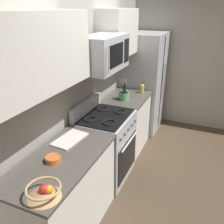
{
  "coord_description": "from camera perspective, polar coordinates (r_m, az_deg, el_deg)",
  "views": [
    {
      "loc": [
        -2.6,
        -0.52,
        2.23
      ],
      "look_at": [
        -0.08,
        0.55,
        1.03
      ],
      "focal_mm": 38.86,
      "sensor_mm": 36.0,
      "label": 1
    }
  ],
  "objects": [
    {
      "name": "ground_plane",
      "position": [
        3.47,
        9.31,
        -16.81
      ],
      "size": [
        16.0,
        16.0,
        0.0
      ],
      "primitive_type": "plane",
      "color": "#473828"
    },
    {
      "name": "wall_back",
      "position": [
        3.18,
        -7.91,
        6.4
      ],
      "size": [
        8.0,
        0.1,
        2.6
      ],
      "primitive_type": "cube",
      "color": "#9E998E",
      "rests_on": "ground"
    },
    {
      "name": "counter_left",
      "position": [
        2.66,
        -11.04,
        -18.7
      ],
      "size": [
        1.26,
        0.62,
        0.91
      ],
      "color": "silver",
      "rests_on": "ground"
    },
    {
      "name": "range_oven",
      "position": [
        3.36,
        -1.49,
        -7.9
      ],
      "size": [
        0.76,
        0.66,
        1.09
      ],
      "color": "#B2B5BA",
      "rests_on": "ground"
    },
    {
      "name": "counter_right",
      "position": [
        4.03,
        3.35,
        -2.5
      ],
      "size": [
        0.86,
        0.62,
        0.91
      ],
      "color": "silver",
      "rests_on": "ground"
    },
    {
      "name": "refrigerator",
      "position": [
        4.64,
        7.35,
        6.85
      ],
      "size": [
        0.84,
        0.73,
        1.81
      ],
      "color": "#B2B5BA",
      "rests_on": "ground"
    },
    {
      "name": "wall_right",
      "position": [
        4.93,
        16.89,
        11.76
      ],
      "size": [
        0.1,
        8.0,
        2.6
      ],
      "primitive_type": "cube",
      "color": "#9E998E",
      "rests_on": "ground"
    },
    {
      "name": "microwave",
      "position": [
        2.92,
        -2.25,
        13.71
      ],
      "size": [
        0.75,
        0.44,
        0.4
      ],
      "color": "#B2B5BA"
    },
    {
      "name": "upper_cabinets_left",
      "position": [
        2.11,
        -17.9,
        12.9
      ],
      "size": [
        1.25,
        0.34,
        0.66
      ],
      "color": "silver"
    },
    {
      "name": "upper_cabinets_right",
      "position": [
        3.7,
        1.46,
        18.14
      ],
      "size": [
        0.85,
        0.34,
        0.66
      ],
      "color": "silver"
    },
    {
      "name": "utensil_crock",
      "position": [
        3.72,
        2.83,
        3.92
      ],
      "size": [
        0.16,
        0.16,
        0.31
      ],
      "color": "#59AD66",
      "rests_on": "counter_right"
    },
    {
      "name": "fruit_basket",
      "position": [
        1.97,
        -15.69,
        -17.57
      ],
      "size": [
        0.27,
        0.27,
        0.12
      ],
      "color": "tan",
      "rests_on": "counter_left"
    },
    {
      "name": "cutting_board",
      "position": [
        2.66,
        -9.89,
        -6.29
      ],
      "size": [
        0.42,
        0.26,
        0.02
      ],
      "primitive_type": "cube",
      "rotation": [
        0.0,
        0.0,
        -0.09
      ],
      "color": "silver",
      "rests_on": "counter_left"
    },
    {
      "name": "bottle_oil",
      "position": [
        4.05,
        7.09,
        5.64
      ],
      "size": [
        0.07,
        0.07,
        0.18
      ],
      "color": "gold",
      "rests_on": "counter_right"
    },
    {
      "name": "prep_bowl",
      "position": [
        2.34,
        -13.7,
        -10.64
      ],
      "size": [
        0.14,
        0.14,
        0.05
      ],
      "color": "#D1662D",
      "rests_on": "counter_left"
    }
  ]
}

